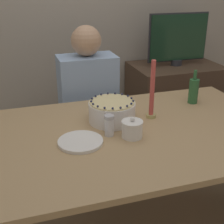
% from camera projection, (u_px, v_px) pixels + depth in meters
% --- Properties ---
extents(dining_table, '(1.55, 1.00, 0.73)m').
position_uv_depth(dining_table, '(139.00, 146.00, 1.68)').
color(dining_table, tan).
rests_on(dining_table, ground_plane).
extents(cake, '(0.26, 0.26, 0.13)m').
position_uv_depth(cake, '(112.00, 111.00, 1.72)').
color(cake, white).
rests_on(cake, dining_table).
extents(sugar_bowl, '(0.11, 0.11, 0.11)m').
position_uv_depth(sugar_bowl, '(132.00, 129.00, 1.55)').
color(sugar_bowl, white).
rests_on(sugar_bowl, dining_table).
extents(sugar_shaker, '(0.05, 0.05, 0.11)m').
position_uv_depth(sugar_shaker, '(109.00, 125.00, 1.56)').
color(sugar_shaker, white).
rests_on(sugar_shaker, dining_table).
extents(plate_stack, '(0.22, 0.22, 0.02)m').
position_uv_depth(plate_stack, '(80.00, 142.00, 1.50)').
color(plate_stack, white).
rests_on(plate_stack, dining_table).
extents(candle, '(0.06, 0.06, 0.33)m').
position_uv_depth(candle, '(152.00, 94.00, 1.73)').
color(candle, tan).
rests_on(candle, dining_table).
extents(bottle, '(0.06, 0.06, 0.21)m').
position_uv_depth(bottle, '(194.00, 91.00, 1.96)').
color(bottle, '#2D6638').
rests_on(bottle, dining_table).
extents(person_man_blue_shirt, '(0.40, 0.34, 1.18)m').
position_uv_depth(person_man_blue_shirt, '(89.00, 117.00, 2.31)').
color(person_man_blue_shirt, '#595960').
rests_on(person_man_blue_shirt, ground_plane).
extents(side_cabinet, '(0.79, 0.55, 0.74)m').
position_uv_depth(side_cabinet, '(173.00, 103.00, 2.95)').
color(side_cabinet, '#4C3828').
rests_on(side_cabinet, ground_plane).
extents(tv_monitor, '(0.55, 0.10, 0.45)m').
position_uv_depth(tv_monitor, '(178.00, 39.00, 2.71)').
color(tv_monitor, '#2D2D33').
rests_on(tv_monitor, side_cabinet).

